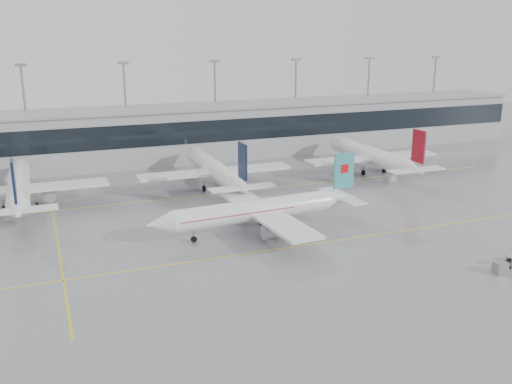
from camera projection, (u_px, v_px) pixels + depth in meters
name	position (u px, v px, depth m)	size (l,w,h in m)	color
ground	(287.00, 248.00, 80.16)	(320.00, 320.00, 0.00)	gray
taxi_line_main	(287.00, 248.00, 80.16)	(120.00, 0.25, 0.01)	yellow
taxi_line_north	(221.00, 193.00, 107.05)	(120.00, 0.25, 0.01)	yellow
taxi_line_cross	(57.00, 240.00, 83.10)	(0.25, 60.00, 0.01)	yellow
terminal	(179.00, 134.00, 134.10)	(180.00, 15.00, 12.00)	#9E9EA2
terminal_glass	(187.00, 133.00, 126.92)	(180.00, 0.20, 5.00)	black
terminal_roof	(178.00, 108.00, 132.41)	(182.00, 16.00, 0.40)	gray
light_masts	(172.00, 100.00, 137.47)	(156.40, 1.00, 22.60)	gray
air_canada_jet	(262.00, 210.00, 85.87)	(34.98, 27.62, 10.81)	white
parked_jet_b	(19.00, 187.00, 97.09)	(29.64, 36.96, 11.72)	white
parked_jet_c	(215.00, 170.00, 109.35)	(29.64, 36.96, 11.72)	white
parked_jet_d	(372.00, 156.00, 121.60)	(29.64, 36.96, 11.72)	white
baggage_tug	(512.00, 263.00, 73.60)	(3.27, 1.58, 1.56)	#43483E
gse_unit	(500.00, 268.00, 71.46)	(1.50, 1.40, 1.50)	slate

